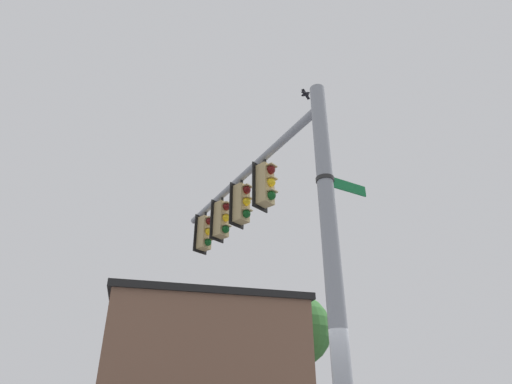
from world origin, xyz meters
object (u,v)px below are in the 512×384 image
(traffic_light_mid_outer, at_px, (222,219))
(traffic_light_arm_end, at_px, (205,233))
(street_name_sign, at_px, (334,183))
(traffic_light_mid_inner, at_px, (242,203))
(traffic_light_nearest_pole, at_px, (266,184))
(bird_flying, at_px, (305,94))

(traffic_light_mid_outer, distance_m, traffic_light_arm_end, 1.23)
(street_name_sign, bearing_deg, traffic_light_mid_inner, -105.53)
(traffic_light_nearest_pole, height_order, bird_flying, bird_flying)
(traffic_light_mid_inner, xyz_separation_m, bird_flying, (-1.25, 1.43, 3.73))
(street_name_sign, relative_size, bird_flying, 2.42)
(traffic_light_nearest_pole, distance_m, street_name_sign, 2.39)
(traffic_light_arm_end, xyz_separation_m, bird_flying, (-0.44, 3.76, 3.73))
(traffic_light_mid_inner, bearing_deg, bird_flying, 130.97)
(traffic_light_mid_outer, relative_size, street_name_sign, 1.14)
(traffic_light_mid_inner, bearing_deg, traffic_light_nearest_pole, 70.85)
(traffic_light_mid_inner, distance_m, traffic_light_arm_end, 2.47)
(traffic_light_arm_end, bearing_deg, street_name_sign, 72.96)
(traffic_light_arm_end, bearing_deg, traffic_light_nearest_pole, 70.85)
(bird_flying, bearing_deg, traffic_light_arm_end, -83.38)
(bird_flying, bearing_deg, traffic_light_nearest_pole, -9.28)
(traffic_light_mid_inner, bearing_deg, street_name_sign, 74.47)
(traffic_light_mid_outer, bearing_deg, traffic_light_mid_inner, 70.85)
(traffic_light_mid_outer, xyz_separation_m, bird_flying, (-0.84, 2.60, 3.73))
(street_name_sign, height_order, bird_flying, bird_flying)
(traffic_light_nearest_pole, xyz_separation_m, traffic_light_mid_inner, (-0.40, -1.16, 0.00))
(traffic_light_nearest_pole, xyz_separation_m, street_name_sign, (0.51, 2.14, -0.92))
(traffic_light_nearest_pole, relative_size, bird_flying, 2.77)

